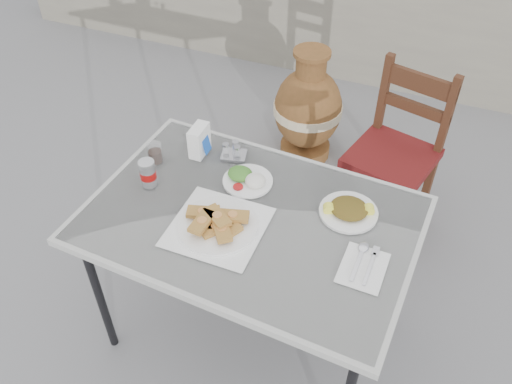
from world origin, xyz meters
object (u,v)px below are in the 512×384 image
at_px(cafe_table, 251,226).
at_px(cola_glass, 155,154).
at_px(salad_chopped_plate, 349,210).
at_px(soda_can, 148,173).
at_px(salad_rice_plate, 247,178).
at_px(condiment_caddy, 233,152).
at_px(chair, 395,152).
at_px(pide_plate, 217,221).
at_px(terracotta_urn, 308,109).
at_px(napkin_holder, 199,140).

distance_m(cafe_table, cola_glass, 0.53).
distance_m(salad_chopped_plate, cola_glass, 0.84).
bearing_deg(cafe_table, cola_glass, 162.62).
bearing_deg(soda_can, cola_glass, 109.42).
height_order(cafe_table, salad_rice_plate, salad_rice_plate).
distance_m(cafe_table, salad_rice_plate, 0.21).
bearing_deg(condiment_caddy, chair, 47.43).
distance_m(pide_plate, salad_rice_plate, 0.27).
xyz_separation_m(cafe_table, terracotta_urn, (-0.18, 1.36, -0.37)).
xyz_separation_m(cola_glass, chair, (0.91, 0.82, -0.33)).
distance_m(pide_plate, soda_can, 0.38).
bearing_deg(salad_chopped_plate, cola_glass, -180.00).
relative_size(soda_can, napkin_holder, 0.88).
xyz_separation_m(pide_plate, soda_can, (-0.36, 0.11, 0.03)).
xyz_separation_m(soda_can, terracotta_urn, (0.27, 1.34, -0.48)).
height_order(cafe_table, cola_glass, cola_glass).
bearing_deg(napkin_holder, cola_glass, -141.60).
distance_m(salad_chopped_plate, napkin_holder, 0.70).
distance_m(salad_rice_plate, chair, 0.99).
xyz_separation_m(soda_can, chair, (0.86, 0.96, -0.35)).
xyz_separation_m(cola_glass, napkin_holder, (0.15, 0.12, 0.03)).
xyz_separation_m(salad_rice_plate, chair, (0.50, 0.80, -0.31)).
height_order(cola_glass, terracotta_urn, cola_glass).
xyz_separation_m(salad_chopped_plate, condiment_caddy, (-0.54, 0.15, 0.01)).
relative_size(soda_can, cola_glass, 1.31).
bearing_deg(napkin_holder, soda_can, -111.88).
distance_m(condiment_caddy, terracotta_urn, 1.14).
height_order(pide_plate, condiment_caddy, condiment_caddy).
relative_size(soda_can, condiment_caddy, 0.96).
distance_m(salad_chopped_plate, terracotta_urn, 1.38).
height_order(salad_rice_plate, terracotta_urn, salad_rice_plate).
distance_m(salad_rice_plate, cola_glass, 0.41).
bearing_deg(salad_rice_plate, salad_chopped_plate, -2.99).
relative_size(condiment_caddy, chair, 0.13).
xyz_separation_m(salad_rice_plate, napkin_holder, (-0.26, 0.10, 0.05)).
bearing_deg(cafe_table, soda_can, 177.71).
xyz_separation_m(cafe_table, pide_plate, (-0.09, -0.10, 0.08)).
height_order(cola_glass, chair, chair).
bearing_deg(soda_can, cafe_table, -2.29).
bearing_deg(terracotta_urn, pide_plate, -86.58).
distance_m(soda_can, napkin_holder, 0.28).
bearing_deg(chair, salad_chopped_plate, -80.35).
bearing_deg(terracotta_urn, cola_glass, -104.80).
xyz_separation_m(salad_chopped_plate, napkin_holder, (-0.69, 0.12, 0.05)).
xyz_separation_m(pide_plate, terracotta_urn, (-0.09, 1.46, -0.45)).
bearing_deg(terracotta_urn, salad_chopped_plate, -66.60).
bearing_deg(salad_chopped_plate, chair, 85.05).
xyz_separation_m(salad_rice_plate, salad_chopped_plate, (0.43, -0.02, 0.00)).
bearing_deg(condiment_caddy, salad_rice_plate, -47.68).
bearing_deg(soda_can, condiment_caddy, 49.43).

